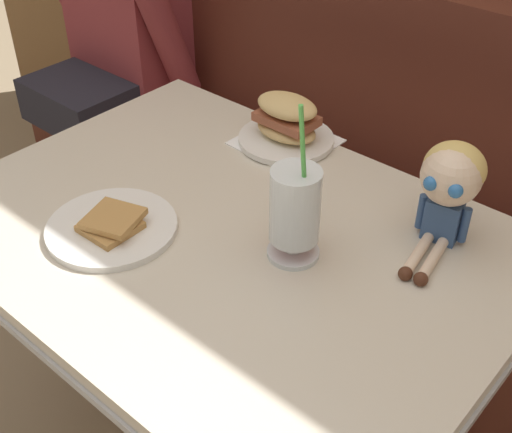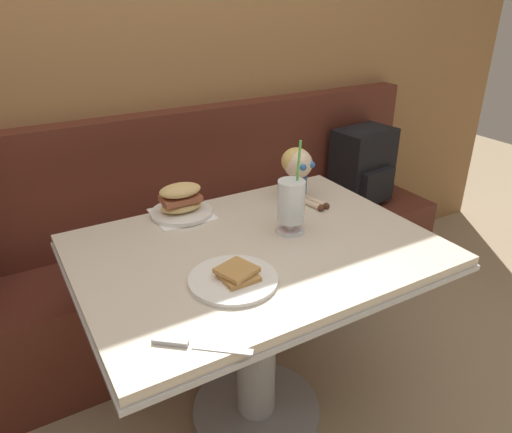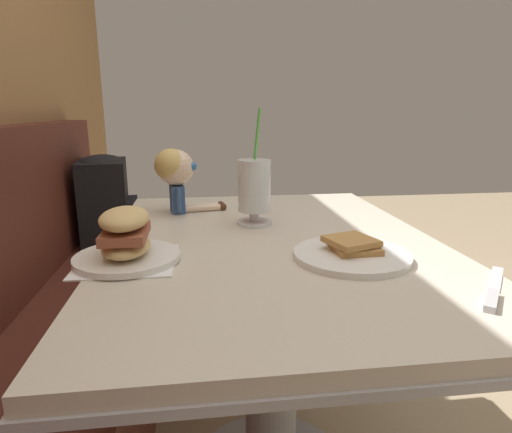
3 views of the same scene
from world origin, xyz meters
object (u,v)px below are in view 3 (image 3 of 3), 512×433
Objects in this scene: milkshake_glass at (254,189)px; backpack at (106,198)px; seated_doll at (176,171)px; sandwich_plate at (126,241)px; toast_plate at (352,253)px; butter_knife at (493,294)px.

milkshake_glass reaches higher than backpack.
backpack is at bearing 28.18° from seated_doll.
sandwich_plate is 0.54× the size of backpack.
toast_plate is 0.28m from butter_knife.
sandwich_plate is 0.97× the size of seated_doll.
toast_plate is 0.79× the size of milkshake_glass.
toast_plate reaches higher than butter_knife.
backpack is at bearing 34.03° from butter_knife.
butter_knife is (-0.52, -0.35, -0.09)m from milkshake_glass.
milkshake_glass is 1.63× the size of butter_knife.
backpack is at bearing 33.17° from toast_plate.
sandwich_plate is at bearing 130.91° from milkshake_glass.
butter_knife is at bearing -111.75° from sandwich_plate.
toast_plate is 1.14× the size of sandwich_plate.
butter_knife is at bearing -141.05° from seated_doll.
seated_doll is (0.18, 0.22, 0.03)m from milkshake_glass.
toast_plate is 0.63m from seated_doll.
milkshake_glass is 1.04m from backpack.
milkshake_glass is at bearing -145.69° from backpack.
sandwich_plate reaches higher than backpack.
butter_knife is at bearing -141.75° from toast_plate.
sandwich_plate is (-0.26, 0.30, -0.05)m from milkshake_glass.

